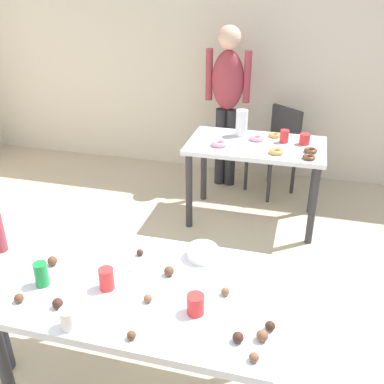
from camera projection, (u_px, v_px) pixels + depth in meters
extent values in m
cube|color=beige|center=(247.00, 54.00, 4.65)|extent=(6.40, 0.10, 2.60)
cube|color=silver|center=(144.00, 288.00, 2.15)|extent=(1.32, 0.82, 0.04)
cylinder|color=#2D2D33|center=(6.00, 374.00, 2.16)|extent=(0.06, 0.06, 0.71)
cylinder|color=#2D2D33|center=(75.00, 285.00, 2.76)|extent=(0.06, 0.06, 0.71)
cylinder|color=#2D2D33|center=(271.00, 320.00, 2.48)|extent=(0.06, 0.06, 0.71)
cube|color=silver|center=(256.00, 146.00, 3.86)|extent=(1.18, 0.67, 0.04)
cylinder|color=#2D2D33|center=(189.00, 191.00, 3.91)|extent=(0.06, 0.06, 0.71)
cylinder|color=#2D2D33|center=(313.00, 206.00, 3.67)|extent=(0.06, 0.06, 0.71)
cylinder|color=#2D2D33|center=(204.00, 167.00, 4.38)|extent=(0.06, 0.06, 0.71)
cylinder|color=#2D2D33|center=(314.00, 178.00, 4.14)|extent=(0.06, 0.06, 0.71)
cube|color=#2D2D33|center=(271.00, 153.00, 4.50)|extent=(0.56, 0.56, 0.04)
cube|color=#2D2D33|center=(286.00, 128.00, 4.49)|extent=(0.32, 0.27, 0.42)
cylinder|color=#2D2D33|center=(269.00, 183.00, 4.39)|extent=(0.04, 0.04, 0.41)
cylinder|color=#2D2D33|center=(246.00, 172.00, 4.64)|extent=(0.04, 0.04, 0.41)
cylinder|color=#2D2D33|center=(293.00, 175.00, 4.57)|extent=(0.04, 0.04, 0.41)
cylinder|color=#2D2D33|center=(270.00, 164.00, 4.82)|extent=(0.04, 0.04, 0.41)
cylinder|color=#28282D|center=(230.00, 148.00, 4.67)|extent=(0.11, 0.11, 0.83)
cylinder|color=#28282D|center=(220.00, 147.00, 4.70)|extent=(0.11, 0.11, 0.83)
ellipsoid|color=#9E3842|center=(228.00, 80.00, 4.37)|extent=(0.33, 0.21, 0.58)
sphere|color=beige|center=(229.00, 37.00, 4.18)|extent=(0.22, 0.22, 0.22)
cylinder|color=#9E3842|center=(247.00, 77.00, 4.30)|extent=(0.07, 0.07, 0.50)
cylinder|color=#9E3842|center=(209.00, 75.00, 4.39)|extent=(0.07, 0.07, 0.50)
cylinder|color=white|center=(202.00, 252.00, 2.33)|extent=(0.16, 0.16, 0.06)
cylinder|color=#198438|center=(41.00, 274.00, 2.11)|extent=(0.07, 0.07, 0.12)
cube|color=silver|center=(126.00, 270.00, 2.24)|extent=(0.17, 0.02, 0.01)
cylinder|color=red|center=(106.00, 279.00, 2.09)|extent=(0.07, 0.07, 0.11)
cylinder|color=red|center=(196.00, 304.00, 1.95)|extent=(0.08, 0.08, 0.09)
cylinder|color=white|center=(69.00, 318.00, 1.87)|extent=(0.08, 0.08, 0.09)
sphere|color=brown|center=(52.00, 261.00, 2.27)|extent=(0.05, 0.05, 0.05)
sphere|color=#3D2319|center=(58.00, 303.00, 1.99)|extent=(0.05, 0.05, 0.05)
sphere|color=brown|center=(254.00, 357.00, 1.72)|extent=(0.04, 0.04, 0.04)
sphere|color=#3D2319|center=(270.00, 326.00, 1.86)|extent=(0.04, 0.04, 0.04)
sphere|color=#3D2319|center=(140.00, 252.00, 2.35)|extent=(0.04, 0.04, 0.04)
sphere|color=brown|center=(262.00, 336.00, 1.81)|extent=(0.05, 0.05, 0.05)
sphere|color=brown|center=(131.00, 335.00, 1.82)|extent=(0.04, 0.04, 0.04)
sphere|color=brown|center=(148.00, 298.00, 2.02)|extent=(0.04, 0.04, 0.04)
sphere|color=#3D2319|center=(238.00, 337.00, 1.80)|extent=(0.05, 0.05, 0.05)
sphere|color=brown|center=(169.00, 271.00, 2.19)|extent=(0.05, 0.05, 0.05)
sphere|color=brown|center=(225.00, 292.00, 2.06)|extent=(0.04, 0.04, 0.04)
sphere|color=brown|center=(19.00, 298.00, 2.02)|extent=(0.04, 0.04, 0.04)
cylinder|color=white|center=(242.00, 123.00, 3.98)|extent=(0.11, 0.11, 0.23)
cylinder|color=red|center=(305.00, 139.00, 3.81)|extent=(0.09, 0.09, 0.09)
cylinder|color=red|center=(284.00, 136.00, 3.85)|extent=(0.08, 0.08, 0.11)
torus|color=pink|center=(257.00, 138.00, 3.91)|extent=(0.13, 0.13, 0.04)
torus|color=pink|center=(219.00, 144.00, 3.79)|extent=(0.14, 0.14, 0.04)
torus|color=brown|center=(309.00, 157.00, 3.53)|extent=(0.10, 0.10, 0.03)
torus|color=brown|center=(311.00, 151.00, 3.66)|extent=(0.11, 0.11, 0.03)
torus|color=gold|center=(275.00, 135.00, 3.99)|extent=(0.11, 0.11, 0.03)
torus|color=gold|center=(276.00, 151.00, 3.63)|extent=(0.12, 0.12, 0.04)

